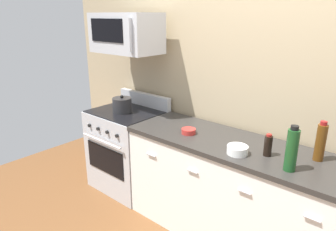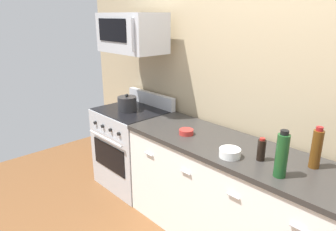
{
  "view_description": "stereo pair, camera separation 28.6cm",
  "coord_description": "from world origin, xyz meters",
  "px_view_note": "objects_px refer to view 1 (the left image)",
  "views": [
    {
      "loc": [
        1.05,
        -2.11,
        1.93
      ],
      "look_at": [
        -0.73,
        -0.05,
        1.02
      ],
      "focal_mm": 32.48,
      "sensor_mm": 36.0,
      "label": 1
    },
    {
      "loc": [
        1.26,
        -1.91,
        1.93
      ],
      "look_at": [
        -0.73,
        -0.05,
        1.02
      ],
      "focal_mm": 32.48,
      "sensor_mm": 36.0,
      "label": 2
    }
  ],
  "objects_px": {
    "bottle_wine_amber": "(321,142)",
    "stockpot": "(122,105)",
    "bowl_red_small": "(189,131)",
    "bottle_soy_sauce_dark": "(268,145)",
    "microwave": "(126,33)",
    "range_oven": "(128,149)",
    "bottle_wine_green": "(292,150)",
    "bowl_white_ceramic": "(237,150)"
  },
  "relations": [
    {
      "from": "bottle_wine_amber",
      "to": "stockpot",
      "type": "distance_m",
      "value": 1.96
    },
    {
      "from": "bowl_red_small",
      "to": "bottle_soy_sauce_dark",
      "type": "bearing_deg",
      "value": 2.36
    },
    {
      "from": "microwave",
      "to": "bottle_wine_amber",
      "type": "height_order",
      "value": "microwave"
    },
    {
      "from": "microwave",
      "to": "bowl_red_small",
      "type": "bearing_deg",
      "value": -7.88
    },
    {
      "from": "range_oven",
      "to": "bottle_wine_green",
      "type": "xyz_separation_m",
      "value": [
        1.85,
        -0.17,
        0.6
      ]
    },
    {
      "from": "range_oven",
      "to": "bottle_soy_sauce_dark",
      "type": "distance_m",
      "value": 1.73
    },
    {
      "from": "bottle_wine_amber",
      "to": "range_oven",
      "type": "bearing_deg",
      "value": -176.6
    },
    {
      "from": "range_oven",
      "to": "stockpot",
      "type": "height_order",
      "value": "stockpot"
    },
    {
      "from": "range_oven",
      "to": "stockpot",
      "type": "distance_m",
      "value": 0.54
    },
    {
      "from": "range_oven",
      "to": "bottle_soy_sauce_dark",
      "type": "xyz_separation_m",
      "value": [
        1.64,
        -0.05,
        0.53
      ]
    },
    {
      "from": "range_oven",
      "to": "microwave",
      "type": "distance_m",
      "value": 1.28
    },
    {
      "from": "microwave",
      "to": "bottle_wine_green",
      "type": "xyz_separation_m",
      "value": [
        1.85,
        -0.22,
        -0.68
      ]
    },
    {
      "from": "bottle_wine_green",
      "to": "bowl_red_small",
      "type": "relative_size",
      "value": 2.53
    },
    {
      "from": "bowl_red_small",
      "to": "bowl_white_ceramic",
      "type": "bearing_deg",
      "value": -9.66
    },
    {
      "from": "microwave",
      "to": "stockpot",
      "type": "xyz_separation_m",
      "value": [
        -0.0,
        -0.1,
        -0.75
      ]
    },
    {
      "from": "stockpot",
      "to": "microwave",
      "type": "bearing_deg",
      "value": 89.87
    },
    {
      "from": "range_oven",
      "to": "stockpot",
      "type": "relative_size",
      "value": 5.2
    },
    {
      "from": "bottle_wine_green",
      "to": "bowl_red_small",
      "type": "xyz_separation_m",
      "value": [
        -0.93,
        0.09,
        -0.13
      ]
    },
    {
      "from": "bottle_wine_green",
      "to": "range_oven",
      "type": "bearing_deg",
      "value": 174.64
    },
    {
      "from": "range_oven",
      "to": "bowl_white_ceramic",
      "type": "xyz_separation_m",
      "value": [
        1.46,
        -0.17,
        0.48
      ]
    },
    {
      "from": "microwave",
      "to": "bowl_white_ceramic",
      "type": "distance_m",
      "value": 1.67
    },
    {
      "from": "microwave",
      "to": "stockpot",
      "type": "height_order",
      "value": "microwave"
    },
    {
      "from": "bottle_wine_amber",
      "to": "microwave",
      "type": "bearing_deg",
      "value": -177.91
    },
    {
      "from": "bowl_white_ceramic",
      "to": "bowl_red_small",
      "type": "distance_m",
      "value": 0.54
    },
    {
      "from": "bottle_wine_green",
      "to": "bowl_white_ceramic",
      "type": "relative_size",
      "value": 2.02
    },
    {
      "from": "range_oven",
      "to": "microwave",
      "type": "height_order",
      "value": "microwave"
    },
    {
      "from": "bottle_wine_green",
      "to": "bottle_soy_sauce_dark",
      "type": "distance_m",
      "value": 0.25
    },
    {
      "from": "microwave",
      "to": "stockpot",
      "type": "relative_size",
      "value": 3.62
    },
    {
      "from": "microwave",
      "to": "bottle_wine_green",
      "type": "relative_size",
      "value": 2.31
    },
    {
      "from": "bottle_wine_green",
      "to": "bottle_soy_sauce_dark",
      "type": "height_order",
      "value": "bottle_wine_green"
    },
    {
      "from": "bowl_red_small",
      "to": "bottle_wine_green",
      "type": "bearing_deg",
      "value": -5.58
    },
    {
      "from": "range_oven",
      "to": "bottle_soy_sauce_dark",
      "type": "height_order",
      "value": "bottle_soy_sauce_dark"
    },
    {
      "from": "bottle_soy_sauce_dark",
      "to": "bowl_white_ceramic",
      "type": "bearing_deg",
      "value": -146.93
    },
    {
      "from": "bottle_wine_green",
      "to": "bottle_wine_amber",
      "type": "xyz_separation_m",
      "value": [
        0.1,
        0.29,
        -0.01
      ]
    },
    {
      "from": "bowl_red_small",
      "to": "stockpot",
      "type": "relative_size",
      "value": 0.62
    },
    {
      "from": "microwave",
      "to": "bowl_white_ceramic",
      "type": "bearing_deg",
      "value": -8.53
    },
    {
      "from": "range_oven",
      "to": "bottle_wine_green",
      "type": "bearing_deg",
      "value": -5.36
    },
    {
      "from": "bottle_wine_green",
      "to": "bottle_wine_amber",
      "type": "height_order",
      "value": "bottle_wine_green"
    },
    {
      "from": "microwave",
      "to": "bottle_soy_sauce_dark",
      "type": "height_order",
      "value": "microwave"
    },
    {
      "from": "range_oven",
      "to": "stockpot",
      "type": "bearing_deg",
      "value": -90.0
    },
    {
      "from": "bottle_wine_amber",
      "to": "bottle_soy_sauce_dark",
      "type": "relative_size",
      "value": 1.74
    },
    {
      "from": "bottle_soy_sauce_dark",
      "to": "stockpot",
      "type": "xyz_separation_m",
      "value": [
        -1.64,
        -0.0,
        0.0
      ]
    }
  ]
}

